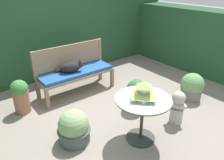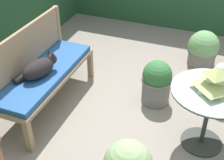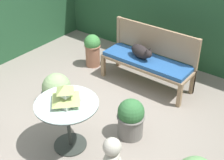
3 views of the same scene
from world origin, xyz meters
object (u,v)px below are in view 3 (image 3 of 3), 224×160
object	(u,v)px
patio_table	(67,113)
potted_plant_bench_right	(131,118)
cat	(141,52)
potted_plant_table_far	(92,49)
garden_bust	(112,158)
garden_bench	(147,63)
pagoda_birdhouse	(66,96)
potted_plant_bench_left	(57,91)

from	to	relation	value
patio_table	potted_plant_bench_right	world-z (taller)	patio_table
cat	potted_plant_bench_right	size ratio (longest dim) A/B	0.86
potted_plant_table_far	garden_bust	bearing A→B (deg)	-44.75
potted_plant_bench_right	garden_bench	bearing A→B (deg)	113.27
potted_plant_table_far	potted_plant_bench_right	bearing A→B (deg)	-35.06
pagoda_birdhouse	potted_plant_bench_right	size ratio (longest dim) A/B	0.57
patio_table	potted_plant_bench_right	size ratio (longest dim) A/B	1.37
patio_table	pagoda_birdhouse	size ratio (longest dim) A/B	2.38
garden_bench	cat	bearing A→B (deg)	-175.37
garden_bench	patio_table	xyz separation A→B (m)	(0.01, -1.77, 0.13)
garden_bust	potted_plant_table_far	bearing A→B (deg)	-163.89
pagoda_birdhouse	potted_plant_bench_right	distance (m)	0.92
garden_bench	pagoda_birdhouse	size ratio (longest dim) A/B	4.69
patio_table	potted_plant_bench_left	world-z (taller)	patio_table
potted_plant_bench_left	potted_plant_bench_right	bearing A→B (deg)	3.70
patio_table	potted_plant_bench_right	bearing A→B (deg)	51.54
cat	pagoda_birdhouse	world-z (taller)	pagoda_birdhouse
pagoda_birdhouse	potted_plant_bench_left	distance (m)	1.08
cat	pagoda_birdhouse	xyz separation A→B (m)	(0.12, -1.76, 0.20)
potted_plant_table_far	pagoda_birdhouse	bearing A→B (deg)	-57.61
potted_plant_bench_right	patio_table	bearing A→B (deg)	-128.46
garden_bench	potted_plant_table_far	world-z (taller)	potted_plant_table_far
garden_bust	potted_plant_bench_left	distance (m)	1.59
pagoda_birdhouse	potted_plant_table_far	world-z (taller)	pagoda_birdhouse
garden_bust	potted_plant_table_far	world-z (taller)	potted_plant_table_far
cat	patio_table	distance (m)	1.76
garden_bust	potted_plant_table_far	xyz separation A→B (m)	(-1.80, 1.79, 0.04)
garden_bench	cat	size ratio (longest dim) A/B	3.15
pagoda_birdhouse	potted_plant_bench_right	bearing A→B (deg)	51.54
garden_bench	potted_plant_bench_left	bearing A→B (deg)	-121.51
patio_table	pagoda_birdhouse	bearing A→B (deg)	90.00
pagoda_birdhouse	potted_plant_bench_right	xyz separation A→B (m)	(0.49, 0.61, -0.48)
potted_plant_bench_left	potted_plant_table_far	size ratio (longest dim) A/B	0.83
potted_plant_bench_left	potted_plant_table_far	world-z (taller)	potted_plant_table_far
pagoda_birdhouse	cat	bearing A→B (deg)	93.77
patio_table	garden_bust	xyz separation A→B (m)	(0.71, -0.06, -0.24)
potted_plant_bench_left	potted_plant_table_far	xyz separation A→B (m)	(-0.33, 1.19, 0.10)
potted_plant_bench_right	garden_bust	bearing A→B (deg)	-71.84
garden_bench	potted_plant_table_far	distance (m)	1.09
garden_bench	pagoda_birdhouse	distance (m)	1.81
cat	garden_bust	bearing A→B (deg)	-47.56
pagoda_birdhouse	garden_bust	bearing A→B (deg)	-5.16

